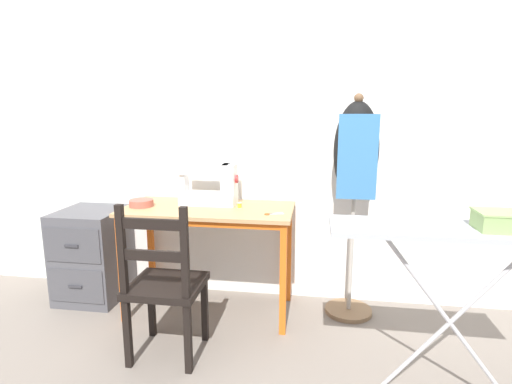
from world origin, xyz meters
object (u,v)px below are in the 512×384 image
at_px(scissors, 271,214).
at_px(storage_box, 503,221).
at_px(wooden_chair, 164,286).
at_px(fabric_bowl, 141,203).
at_px(ironing_board, 459,240).
at_px(dress_form, 356,165).
at_px(thread_spool_near_machine, 239,205).
at_px(filing_cabinet, 93,254).
at_px(sewing_machine, 212,185).

xyz_separation_m(scissors, storage_box, (1.06, -0.63, 0.17)).
relative_size(wooden_chair, storage_box, 4.19).
bearing_deg(fabric_bowl, wooden_chair, -55.88).
xyz_separation_m(fabric_bowl, ironing_board, (1.79, -0.70, 0.05)).
height_order(fabric_bowl, dress_form, dress_form).
bearing_deg(storage_box, scissors, 149.44).
height_order(scissors, dress_form, dress_form).
xyz_separation_m(thread_spool_near_machine, filing_cabinet, (-1.13, 0.07, -0.43)).
bearing_deg(ironing_board, wooden_chair, 172.90).
relative_size(ironing_board, storage_box, 5.10).
distance_m(fabric_bowl, filing_cabinet, 0.64).
relative_size(dress_form, storage_box, 6.82).
height_order(sewing_machine, wooden_chair, sewing_machine).
relative_size(filing_cabinet, ironing_board, 0.60).
xyz_separation_m(dress_form, ironing_board, (0.38, -0.84, -0.21)).
bearing_deg(filing_cabinet, sewing_machine, 1.28).
relative_size(sewing_machine, filing_cabinet, 0.59).
xyz_separation_m(filing_cabinet, dress_form, (1.88, 0.02, 0.70)).
distance_m(sewing_machine, ironing_board, 1.58).
xyz_separation_m(scissors, thread_spool_near_machine, (-0.23, 0.13, 0.02)).
height_order(fabric_bowl, ironing_board, ironing_board).
bearing_deg(fabric_bowl, ironing_board, -21.31).
bearing_deg(dress_form, thread_spool_near_machine, -172.63).
height_order(wooden_chair, storage_box, storage_box).
distance_m(thread_spool_near_machine, filing_cabinet, 1.21).
bearing_deg(storage_box, ironing_board, 176.34).
distance_m(scissors, ironing_board, 1.09).
xyz_separation_m(fabric_bowl, scissors, (0.89, -0.08, -0.02)).
xyz_separation_m(fabric_bowl, filing_cabinet, (-0.46, 0.12, -0.43)).
height_order(scissors, thread_spool_near_machine, thread_spool_near_machine).
relative_size(filing_cabinet, dress_form, 0.45).
relative_size(thread_spool_near_machine, storage_box, 0.17).
relative_size(thread_spool_near_machine, ironing_board, 0.03).
bearing_deg(dress_form, wooden_chair, -147.99).
bearing_deg(sewing_machine, dress_form, 0.23).
distance_m(wooden_chair, storage_box, 1.69).
distance_m(sewing_machine, thread_spool_near_machine, 0.26).
bearing_deg(filing_cabinet, ironing_board, -20.01).
height_order(dress_form, ironing_board, dress_form).
distance_m(sewing_machine, dress_form, 0.97).
distance_m(fabric_bowl, thread_spool_near_machine, 0.67).
distance_m(fabric_bowl, scissors, 0.90).
xyz_separation_m(sewing_machine, fabric_bowl, (-0.46, -0.14, -0.11)).
bearing_deg(fabric_bowl, filing_cabinet, 165.25).
xyz_separation_m(sewing_machine, wooden_chair, (-0.10, -0.66, -0.45)).
distance_m(dress_form, ironing_board, 0.95).
relative_size(dress_form, ironing_board, 1.34).
bearing_deg(storage_box, wooden_chair, 173.25).
height_order(wooden_chair, ironing_board, wooden_chair).
bearing_deg(wooden_chair, ironing_board, -7.10).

